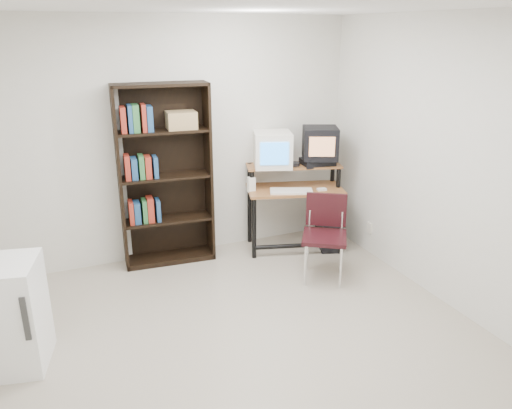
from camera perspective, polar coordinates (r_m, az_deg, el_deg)
name	(u,v)px	position (r m, az deg, el deg)	size (l,w,h in m)	color
floor	(245,346)	(4.24, -1.26, -15.85)	(4.00, 4.00, 0.01)	#B0A592
ceiling	(242,4)	(3.47, -1.59, 21.97)	(4.00, 4.00, 0.01)	white
back_wall	(176,141)	(5.50, -9.09, 7.13)	(4.00, 0.01, 2.60)	silver
front_wall	(434,345)	(2.10, 19.71, -14.87)	(4.00, 0.01, 2.60)	silver
right_wall	(456,167)	(4.73, 21.85, 3.98)	(0.01, 4.00, 2.60)	silver
computer_desk	(295,193)	(5.74, 4.43, 1.35)	(1.18, 0.81, 0.98)	#915B2F
crt_monitor	(272,149)	(5.66, 1.89, 6.32)	(0.52, 0.52, 0.39)	silver
vcr	(317,162)	(5.77, 7.03, 4.85)	(0.36, 0.26, 0.08)	black
crt_tv	(320,143)	(5.73, 7.34, 6.98)	(0.50, 0.49, 0.36)	black
cd_spindle	(295,165)	(5.69, 4.44, 4.57)	(0.12, 0.12, 0.05)	#26262B
keyboard	(291,192)	(5.56, 4.05, 1.47)	(0.47, 0.21, 0.04)	silver
mousepad	(322,191)	(5.67, 7.53, 1.53)	(0.22, 0.18, 0.01)	black
mouse	(322,190)	(5.66, 7.52, 1.69)	(0.10, 0.06, 0.03)	white
desk_speaker	(251,185)	(5.58, -0.55, 2.29)	(0.08, 0.07, 0.17)	silver
pc_tower	(327,230)	(5.95, 8.14, -2.86)	(0.20, 0.45, 0.42)	black
school_chair	(325,228)	(5.12, 7.91, -2.69)	(0.60, 0.60, 0.87)	black
bookshelf	(164,174)	(5.40, -10.44, 3.44)	(0.99, 0.39, 1.94)	black
mini_fridge	(7,315)	(4.24, -26.53, -11.27)	(0.60, 0.60, 0.85)	white
wall_outlet	(369,228)	(5.86, 12.83, -2.60)	(0.02, 0.08, 0.12)	beige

